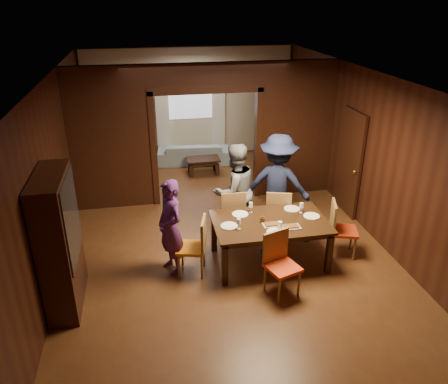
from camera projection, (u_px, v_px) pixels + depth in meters
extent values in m
plane|color=#572D18|center=(221.00, 234.00, 8.18)|extent=(9.00, 9.00, 0.00)
cube|color=silver|center=(220.00, 77.00, 6.98)|extent=(5.50, 9.00, 0.02)
cube|color=black|center=(190.00, 103.00, 11.60)|extent=(5.50, 0.02, 2.90)
cube|color=black|center=(55.00, 173.00, 7.11)|extent=(0.02, 9.00, 2.90)
cube|color=black|center=(367.00, 152.00, 8.05)|extent=(0.02, 9.00, 2.90)
cube|color=black|center=(112.00, 152.00, 8.78)|extent=(1.65, 0.15, 2.40)
cube|color=black|center=(295.00, 141.00, 9.44)|extent=(1.65, 0.15, 2.40)
cube|color=black|center=(206.00, 76.00, 8.51)|extent=(5.50, 0.15, 0.50)
cube|color=beige|center=(190.00, 103.00, 11.57)|extent=(5.40, 0.04, 2.85)
imported|color=#4D2161|center=(170.00, 227.00, 6.80)|extent=(0.57, 0.68, 1.58)
imported|color=slate|center=(235.00, 191.00, 7.83)|extent=(1.03, 0.92, 1.76)
imported|color=#151B36|center=(278.00, 184.00, 7.95)|extent=(1.40, 1.14, 1.89)
imported|color=#90AABD|center=(194.00, 153.00, 11.51)|extent=(1.94, 0.93, 0.55)
imported|color=black|center=(272.00, 215.00, 7.16)|extent=(0.31, 0.31, 0.08)
cube|color=black|center=(269.00, 241.00, 7.21)|extent=(1.85, 1.15, 0.76)
cube|color=black|center=(203.00, 166.00, 10.84)|extent=(0.80, 0.50, 0.40)
cube|color=black|center=(60.00, 242.00, 6.00)|extent=(0.40, 1.20, 2.00)
cube|color=black|center=(350.00, 163.00, 8.65)|extent=(0.06, 0.90, 2.10)
cube|color=silver|center=(190.00, 94.00, 11.44)|extent=(1.20, 0.03, 1.30)
cube|color=white|center=(162.00, 113.00, 11.46)|extent=(0.35, 0.06, 2.40)
cube|color=white|center=(218.00, 110.00, 11.72)|extent=(0.35, 0.06, 2.40)
cylinder|color=silver|center=(229.00, 226.00, 6.90)|extent=(0.27, 0.27, 0.01)
cylinder|color=white|center=(240.00, 214.00, 7.26)|extent=(0.27, 0.27, 0.01)
cylinder|color=silver|center=(292.00, 209.00, 7.44)|extent=(0.27, 0.27, 0.01)
cylinder|color=white|center=(312.00, 216.00, 7.20)|extent=(0.27, 0.27, 0.01)
cylinder|color=white|center=(275.00, 232.00, 6.72)|extent=(0.27, 0.27, 0.01)
cube|color=gray|center=(272.00, 224.00, 6.92)|extent=(0.30, 0.20, 0.04)
cube|color=gray|center=(291.00, 226.00, 6.86)|extent=(0.30, 0.20, 0.04)
cylinder|color=silver|center=(280.00, 226.00, 6.77)|extent=(0.07, 0.07, 0.14)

